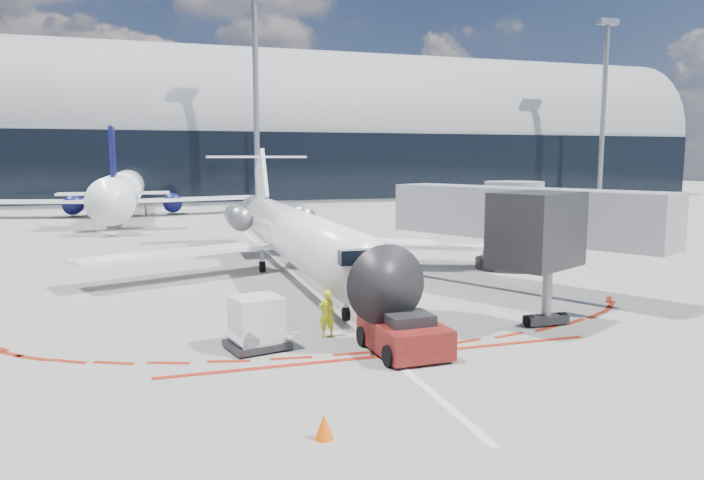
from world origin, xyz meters
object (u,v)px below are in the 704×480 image
object	(u,v)px
regional_jet	(292,232)
uld_container	(257,323)
pushback_tug	(404,334)
ramp_worker	(327,314)

from	to	relation	value
regional_jet	uld_container	size ratio (longest dim) A/B	12.54
regional_jet	uld_container	bearing A→B (deg)	-106.86
pushback_tug	ramp_worker	distance (m)	3.06
pushback_tug	uld_container	distance (m)	4.70
regional_jet	ramp_worker	world-z (taller)	regional_jet
pushback_tug	uld_container	size ratio (longest dim) A/B	2.40
regional_jet	uld_container	world-z (taller)	regional_jet
ramp_worker	uld_container	size ratio (longest dim) A/B	0.76
ramp_worker	uld_container	world-z (taller)	uld_container
uld_container	pushback_tug	bearing A→B (deg)	-35.43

